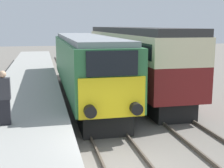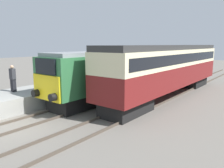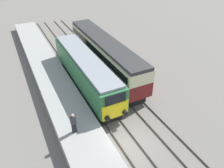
# 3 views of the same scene
# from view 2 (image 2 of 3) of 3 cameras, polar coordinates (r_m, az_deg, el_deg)

# --- Properties ---
(ground_plane) EXTENTS (120.00, 120.00, 0.00)m
(ground_plane) POSITION_cam_2_polar(r_m,az_deg,el_deg) (12.65, -25.45, -10.42)
(ground_plane) COLOR slate
(platform_left) EXTENTS (3.50, 50.00, 1.03)m
(platform_left) POSITION_cam_2_polar(r_m,az_deg,el_deg) (19.55, -8.68, -0.85)
(platform_left) COLOR gray
(platform_left) RESTS_ON ground_plane
(rails_near_track) EXTENTS (1.51, 60.00, 0.14)m
(rails_near_track) POSITION_cam_2_polar(r_m,az_deg,el_deg) (15.32, -8.43, -5.69)
(rails_near_track) COLOR #4C4238
(rails_near_track) RESTS_ON ground_plane
(rails_far_track) EXTENTS (1.50, 60.00, 0.14)m
(rails_far_track) POSITION_cam_2_polar(r_m,az_deg,el_deg) (13.14, 1.88, -8.31)
(rails_far_track) COLOR #4C4238
(rails_far_track) RESTS_ON ground_plane
(locomotive) EXTENTS (2.70, 14.58, 3.75)m
(locomotive) POSITION_cam_2_polar(r_m,az_deg,el_deg) (18.21, 1.76, 3.51)
(locomotive) COLOR black
(locomotive) RESTS_ON ground_plane
(passenger_carriage) EXTENTS (2.75, 16.47, 4.21)m
(passenger_carriage) POSITION_cam_2_polar(r_m,az_deg,el_deg) (18.50, 14.74, 4.59)
(passenger_carriage) COLOR black
(passenger_carriage) RESTS_ON ground_plane
(person_on_platform) EXTENTS (0.44, 0.26, 1.85)m
(person_on_platform) POSITION_cam_2_polar(r_m,az_deg,el_deg) (16.45, -24.49, 1.34)
(person_on_platform) COLOR black
(person_on_platform) RESTS_ON platform_left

